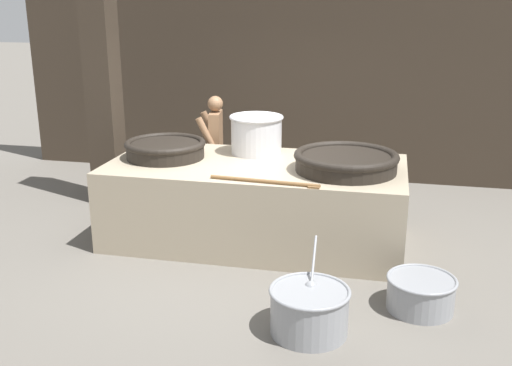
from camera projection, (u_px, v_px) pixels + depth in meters
name	position (u px, v px, depth m)	size (l,w,h in m)	color
ground_plane	(256.00, 239.00, 7.40)	(60.00, 60.00, 0.00)	#666059
back_wall	(296.00, 69.00, 9.63)	(9.33, 0.24, 3.51)	#382D23
support_pillar	(103.00, 81.00, 8.28)	(0.39, 0.39, 3.51)	#382D23
hearth_platform	(256.00, 202.00, 7.25)	(3.51, 1.69, 0.97)	tan
giant_wok_near	(165.00, 148.00, 7.35)	(0.99, 0.99, 0.22)	black
giant_wok_far	(346.00, 161.00, 6.77)	(1.19, 1.19, 0.22)	black
stock_pot	(256.00, 134.00, 7.52)	(0.68, 0.68, 0.48)	silver
stirring_paddle	(270.00, 182.00, 6.34)	(1.21, 0.16, 0.04)	brown
cook	(215.00, 146.00, 8.51)	(0.40, 0.60, 1.55)	#8C6647
prep_bowl_vegetables	(309.00, 309.00, 5.27)	(0.72, 0.94, 0.70)	gray
prep_bowl_meat	(421.00, 292.00, 5.68)	(0.66, 0.66, 0.33)	gray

